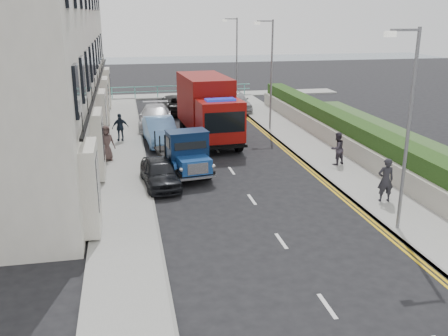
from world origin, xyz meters
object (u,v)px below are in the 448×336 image
lamp_mid (270,69)px  bedford_lorry (187,155)px  lamp_far (235,56)px  lamp_near (406,121)px  pedestrian_east_near (386,180)px  parked_car_front (160,173)px  red_lorry (208,107)px

lamp_mid → bedford_lorry: lamp_mid is taller
lamp_mid → bedford_lorry: (-6.42, -8.35, -2.99)m
lamp_far → lamp_near: bearing=-90.0°
lamp_near → lamp_far: (0.00, 26.00, 0.00)m
bedford_lorry → pedestrian_east_near: (7.36, -5.16, 0.02)m
lamp_far → parked_car_front: 21.32m
lamp_far → red_lorry: (-4.29, -11.75, -1.98)m
lamp_near → lamp_mid: size_ratio=1.00×
lamp_near → pedestrian_east_near: (0.94, 2.50, -2.97)m
lamp_near → pedestrian_east_near: size_ratio=3.88×
lamp_mid → red_lorry: (-4.29, -1.75, -1.98)m
red_lorry → parked_car_front: bearing=-118.0°
lamp_far → bedford_lorry: 19.67m
parked_car_front → lamp_far: bearing=63.2°
bedford_lorry → lamp_far: bearing=61.9°
lamp_near → parked_car_front: size_ratio=1.90×
bedford_lorry → lamp_near: bearing=-58.8°
lamp_mid → red_lorry: 5.04m
pedestrian_east_near → lamp_near: bearing=75.6°
lamp_mid → parked_car_front: lamp_mid is taller
bedford_lorry → pedestrian_east_near: bedford_lorry is taller
lamp_near → lamp_far: same height
lamp_far → pedestrian_east_near: (0.94, -23.50, -2.97)m
lamp_mid → pedestrian_east_near: 13.86m
lamp_mid → bedford_lorry: bearing=-127.6°
lamp_near → red_lorry: size_ratio=0.95×
pedestrian_east_near → lamp_mid: bearing=-79.9°
bedford_lorry → parked_car_front: bedford_lorry is taller
bedford_lorry → red_lorry: size_ratio=0.65×
parked_car_front → red_lorry: bearing=60.8°
lamp_mid → pedestrian_east_near: bearing=-86.0°
lamp_far → red_lorry: bearing=-110.0°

